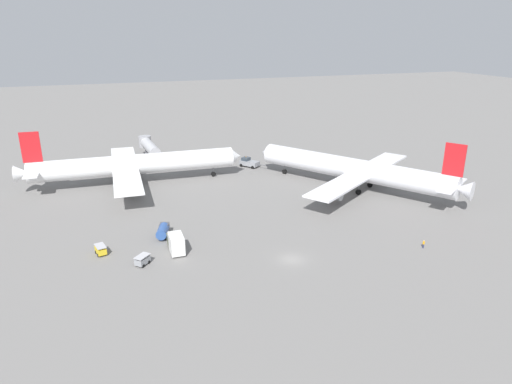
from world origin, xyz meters
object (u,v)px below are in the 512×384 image
(airliner_at_gate_left, at_px, (133,165))
(gse_baggage_cart_trailing, at_px, (101,250))
(airliner_being_pushed, at_px, (354,170))
(jet_bridge, at_px, (149,146))
(gse_baggage_cart_near_cluster, at_px, (143,260))
(gse_fuel_bowser_stubby, at_px, (163,230))
(gse_catering_truck_tall, at_px, (176,243))
(ground_crew_marshaller_foreground, at_px, (424,244))
(pushback_tug, at_px, (249,162))

(airliner_at_gate_left, relative_size, gse_baggage_cart_trailing, 18.67)
(airliner_being_pushed, bearing_deg, jet_bridge, 134.73)
(gse_baggage_cart_near_cluster, bearing_deg, airliner_at_gate_left, 86.34)
(airliner_at_gate_left, height_order, airliner_being_pushed, airliner_at_gate_left)
(gse_baggage_cart_trailing, relative_size, gse_baggage_cart_near_cluster, 0.99)
(gse_baggage_cart_near_cluster, distance_m, jet_bridge, 69.23)
(gse_baggage_cart_near_cluster, height_order, jet_bridge, jet_bridge)
(gse_baggage_cart_trailing, xyz_separation_m, gse_fuel_bowser_stubby, (11.62, 3.74, 0.47))
(gse_baggage_cart_near_cluster, relative_size, gse_catering_truck_tall, 0.52)
(ground_crew_marshaller_foreground, bearing_deg, gse_fuel_bowser_stubby, 154.97)
(gse_fuel_bowser_stubby, relative_size, jet_bridge, 0.29)
(gse_catering_truck_tall, bearing_deg, gse_baggage_cart_trailing, 165.44)
(gse_baggage_cart_trailing, bearing_deg, jet_bridge, 75.43)
(airliner_at_gate_left, xyz_separation_m, airliner_being_pushed, (51.56, -22.10, -0.10))
(airliner_at_gate_left, relative_size, gse_baggage_cart_near_cluster, 18.49)
(gse_baggage_cart_trailing, height_order, gse_fuel_bowser_stubby, gse_fuel_bowser_stubby)
(airliner_at_gate_left, bearing_deg, gse_catering_truck_tall, -85.44)
(airliner_being_pushed, height_order, jet_bridge, airliner_being_pushed)
(pushback_tug, bearing_deg, jet_bridge, 145.46)
(gse_catering_truck_tall, bearing_deg, pushback_tug, 57.93)
(airliner_at_gate_left, distance_m, jet_bridge, 24.18)
(gse_baggage_cart_near_cluster, bearing_deg, gse_baggage_cart_trailing, 135.87)
(gse_baggage_cart_near_cluster, height_order, ground_crew_marshaller_foreground, gse_baggage_cart_near_cluster)
(gse_baggage_cart_near_cluster, height_order, gse_catering_truck_tall, gse_catering_truck_tall)
(airliner_at_gate_left, xyz_separation_m, gse_baggage_cart_trailing, (-9.49, -38.85, -4.20))
(gse_baggage_cart_near_cluster, bearing_deg, airliner_being_pushed, 23.04)
(pushback_tug, xyz_separation_m, gse_fuel_bowser_stubby, (-30.87, -40.22, 0.09))
(airliner_at_gate_left, distance_m, gse_baggage_cart_trailing, 40.21)
(airliner_being_pushed, height_order, gse_catering_truck_tall, airliner_being_pushed)
(airliner_being_pushed, relative_size, gse_baggage_cart_near_cluster, 16.16)
(airliner_at_gate_left, xyz_separation_m, gse_baggage_cart_near_cluster, (-2.89, -45.25, -4.20))
(gse_fuel_bowser_stubby, distance_m, ground_crew_marshaller_foreground, 48.81)
(airliner_being_pushed, distance_m, gse_baggage_cart_trailing, 63.44)
(airliner_being_pushed, height_order, gse_baggage_cart_near_cluster, airliner_being_pushed)
(airliner_at_gate_left, distance_m, airliner_being_pushed, 56.09)
(airliner_at_gate_left, relative_size, airliner_being_pushed, 1.14)
(airliner_being_pushed, bearing_deg, gse_fuel_bowser_stubby, -165.25)
(ground_crew_marshaller_foreground, bearing_deg, gse_catering_truck_tall, 162.47)
(airliner_at_gate_left, relative_size, jet_bridge, 3.10)
(gse_catering_truck_tall, bearing_deg, airliner_being_pushed, 22.63)
(gse_baggage_cart_near_cluster, bearing_deg, gse_fuel_bowser_stubby, 63.66)
(gse_baggage_cart_trailing, bearing_deg, gse_baggage_cart_near_cluster, -44.13)
(pushback_tug, height_order, gse_fuel_bowser_stubby, pushback_tug)
(ground_crew_marshaller_foreground, bearing_deg, pushback_tug, 102.38)
(gse_baggage_cart_trailing, distance_m, gse_catering_truck_tall, 13.31)
(airliner_at_gate_left, height_order, jet_bridge, airliner_at_gate_left)
(airliner_being_pushed, relative_size, jet_bridge, 2.71)
(airliner_being_pushed, bearing_deg, gse_catering_truck_tall, -157.37)
(gse_baggage_cart_near_cluster, distance_m, ground_crew_marshaller_foreground, 50.35)
(airliner_being_pushed, distance_m, gse_baggage_cart_near_cluster, 59.31)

